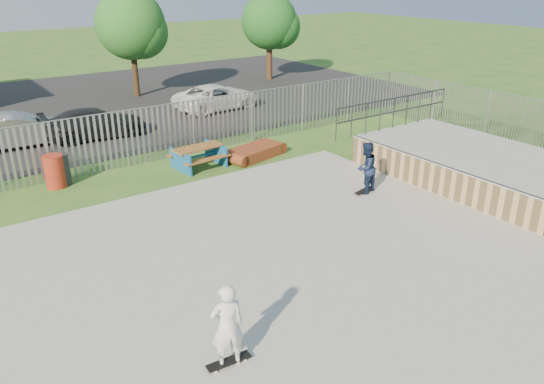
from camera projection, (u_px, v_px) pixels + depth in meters
ground at (242, 291)px, 11.42m from camera, size 120.00×120.00×0.00m
concrete_slab at (241, 288)px, 11.39m from camera, size 15.00×12.00×0.15m
quarter_pipe at (473, 166)px, 17.05m from camera, size 5.50×7.05×2.19m
fence at (184, 176)px, 15.01m from camera, size 26.04×16.02×2.00m
picnic_table at (199, 157)px, 18.51m from camera, size 1.86×1.58×0.74m
funbox at (255, 152)px, 19.51m from camera, size 2.26×1.49×0.41m
trash_bin_red at (55, 171)px, 16.73m from camera, size 0.63×0.63×1.05m
trash_bin_grey at (60, 170)px, 16.92m from camera, size 0.62×0.62×1.03m
parking_lot at (32, 113)px, 25.71m from camera, size 40.00×18.00×0.02m
car_silver at (21, 130)px, 20.55m from camera, size 4.03×1.64×1.30m
car_dark at (95, 123)px, 21.63m from camera, size 4.24×1.96×1.20m
car_white at (217, 97)px, 26.12m from camera, size 4.54×2.39×1.22m
tree_mid at (131, 25)px, 27.67m from camera, size 3.63×3.63×5.60m
tree_right at (269, 22)px, 32.33m from camera, size 3.38×3.38×5.22m
skateboard_a at (364, 191)px, 16.11m from camera, size 0.82×0.38×0.08m
skateboard_b at (229, 362)px, 9.07m from camera, size 0.81×0.26×0.08m
skater_navy at (366, 168)px, 15.81m from camera, size 0.89×0.76×1.59m
skater_white at (227, 326)px, 8.78m from camera, size 0.66×0.51×1.59m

